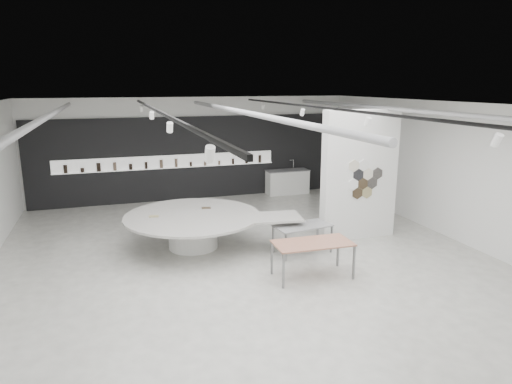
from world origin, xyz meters
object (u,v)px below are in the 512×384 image
object	(u,v)px
sample_table_stone	(303,228)
kitchen_counter	(287,182)
sample_table_wood	(313,245)
display_island	(196,226)
partition_column	(360,175)

from	to	relation	value
sample_table_stone	kitchen_counter	bearing A→B (deg)	71.61
sample_table_wood	kitchen_counter	world-z (taller)	kitchen_counter
display_island	sample_table_wood	world-z (taller)	display_island
display_island	sample_table_stone	world-z (taller)	display_island
kitchen_counter	partition_column	bearing A→B (deg)	-91.31
display_island	kitchen_counter	bearing A→B (deg)	55.45
partition_column	display_island	xyz separation A→B (m)	(-4.51, 0.58, -1.20)
sample_table_wood	sample_table_stone	xyz separation A→B (m)	(0.40, 1.46, -0.08)
partition_column	kitchen_counter	bearing A→B (deg)	89.11
partition_column	sample_table_stone	world-z (taller)	partition_column
partition_column	sample_table_stone	bearing A→B (deg)	-161.63
display_island	sample_table_stone	bearing A→B (deg)	-17.66
sample_table_stone	kitchen_counter	world-z (taller)	kitchen_counter
partition_column	sample_table_stone	distance (m)	2.36
display_island	kitchen_counter	xyz separation A→B (m)	(4.59, 4.94, -0.11)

